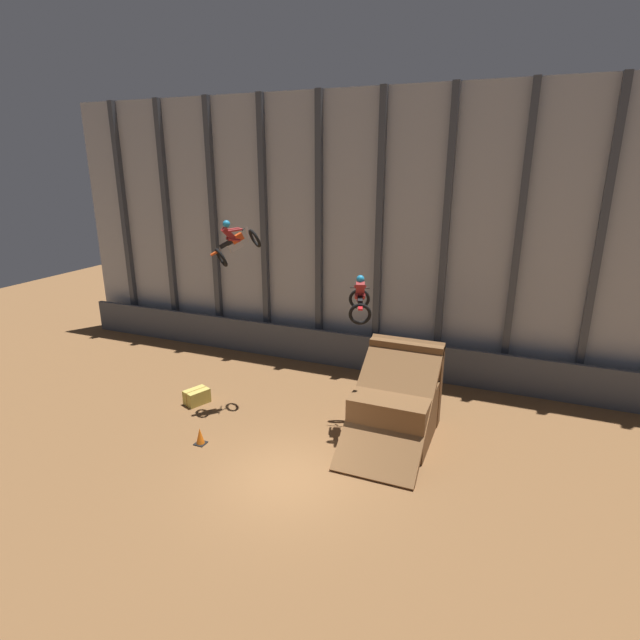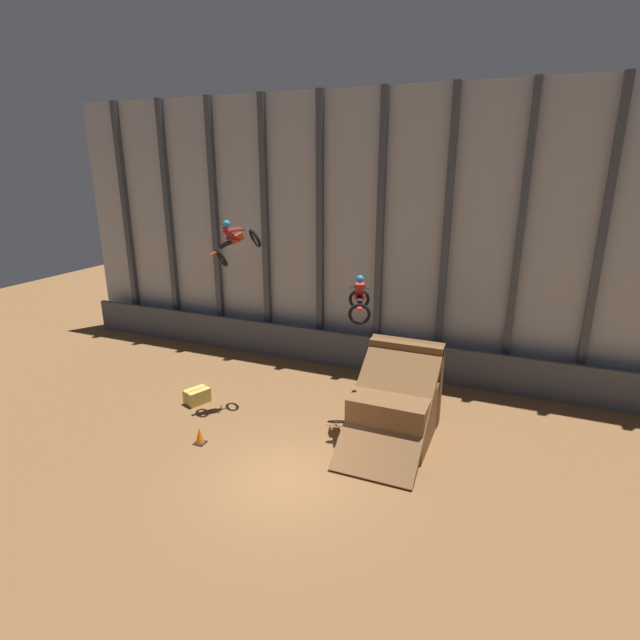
% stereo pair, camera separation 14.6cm
% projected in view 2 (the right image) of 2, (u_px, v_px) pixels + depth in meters
% --- Properties ---
extents(ground_plane, '(60.00, 60.00, 0.00)m').
position_uv_depth(ground_plane, '(284.00, 478.00, 14.79)').
color(ground_plane, brown).
extents(arena_back_wall, '(32.00, 0.40, 11.85)m').
position_uv_depth(arena_back_wall, '(381.00, 236.00, 21.32)').
color(arena_back_wall, '#A3A8B2').
rests_on(arena_back_wall, ground_plane).
extents(lower_barrier, '(31.36, 0.20, 1.61)m').
position_uv_depth(lower_barrier, '(372.00, 354.00, 22.17)').
color(lower_barrier, '#474C56').
rests_on(lower_barrier, ground_plane).
extents(dirt_ramp, '(2.58, 4.44, 3.13)m').
position_uv_depth(dirt_ramp, '(396.00, 405.00, 16.95)').
color(dirt_ramp, brown).
rests_on(dirt_ramp, ground_plane).
extents(rider_bike_left_air, '(1.65, 1.75, 1.68)m').
position_uv_depth(rider_bike_left_air, '(235.00, 242.00, 17.61)').
color(rider_bike_left_air, black).
extents(rider_bike_right_air, '(1.20, 1.83, 1.51)m').
position_uv_depth(rider_bike_right_air, '(360.00, 300.00, 16.41)').
color(rider_bike_right_air, black).
extents(traffic_cone_near_ramp, '(0.36, 0.36, 0.58)m').
position_uv_depth(traffic_cone_near_ramp, '(200.00, 436.00, 16.54)').
color(traffic_cone_near_ramp, black).
rests_on(traffic_cone_near_ramp, ground_plane).
extents(hay_bale_trackside, '(0.89, 1.06, 0.57)m').
position_uv_depth(hay_bale_trackside, '(197.00, 396.00, 19.37)').
color(hay_bale_trackside, '#CCB751').
rests_on(hay_bale_trackside, ground_plane).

